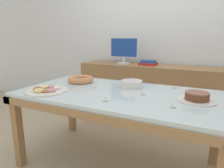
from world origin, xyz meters
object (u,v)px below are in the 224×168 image
object	(u,v)px
tealight_centre	(173,107)
pastry_platter	(46,90)
tealight_near_front	(94,87)
cake_chocolate_round	(197,97)
cake_golden_bundt	(81,80)
plate_stack	(132,84)
computer_monitor	(124,51)
tealight_right_edge	(105,100)
tealight_near_cakes	(143,94)
book_stack	(148,63)
tealight_left_edge	(175,87)

from	to	relation	value
tealight_centre	pastry_platter	bearing A→B (deg)	-177.34
tealight_near_front	tealight_centre	xyz separation A→B (m)	(0.78, -0.24, 0.00)
cake_chocolate_round	cake_golden_bundt	xyz separation A→B (m)	(-1.16, 0.12, 0.01)
cake_golden_bundt	plate_stack	bearing A→B (deg)	6.92
plate_stack	computer_monitor	bearing A→B (deg)	116.70
plate_stack	tealight_near_front	bearing A→B (deg)	-148.91
tealight_near_front	tealight_centre	bearing A→B (deg)	-17.15
cake_chocolate_round	tealight_centre	distance (m)	0.28
tealight_near_front	cake_chocolate_round	bearing A→B (deg)	-0.12
cake_golden_bundt	tealight_centre	distance (m)	1.08
computer_monitor	pastry_platter	world-z (taller)	computer_monitor
tealight_centre	tealight_right_edge	bearing A→B (deg)	-171.64
tealight_near_cakes	tealight_near_front	xyz separation A→B (m)	(-0.49, 0.02, 0.00)
book_stack	tealight_near_cakes	bearing A→B (deg)	-76.56
plate_stack	tealight_right_edge	bearing A→B (deg)	-93.46
cake_golden_bundt	computer_monitor	bearing A→B (deg)	84.57
cake_chocolate_round	tealight_centre	size ratio (longest dim) A/B	7.26
computer_monitor	cake_chocolate_round	distance (m)	1.56
book_stack	tealight_near_front	world-z (taller)	book_stack
cake_golden_bundt	book_stack	bearing A→B (deg)	64.81
cake_chocolate_round	plate_stack	world-z (taller)	cake_chocolate_round
tealight_right_edge	pastry_platter	bearing A→B (deg)	178.08
cake_chocolate_round	plate_stack	size ratio (longest dim) A/B	1.38
computer_monitor	cake_golden_bundt	distance (m)	1.02
tealight_left_edge	pastry_platter	bearing A→B (deg)	-149.26
tealight_left_edge	computer_monitor	bearing A→B (deg)	137.58
tealight_near_cakes	tealight_left_edge	bearing A→B (deg)	59.20
book_stack	cake_golden_bundt	bearing A→B (deg)	-115.19
pastry_platter	tealight_left_edge	xyz separation A→B (m)	(1.04, 0.62, -0.00)
book_stack	tealight_centre	size ratio (longest dim) A/B	6.04
tealight_right_edge	tealight_near_front	xyz separation A→B (m)	(-0.28, 0.31, 0.00)
tealight_near_cakes	tealight_near_front	distance (m)	0.49
cake_golden_bundt	plate_stack	distance (m)	0.56
plate_stack	tealight_left_edge	xyz separation A→B (m)	(0.39, 0.14, -0.02)
computer_monitor	tealight_near_front	world-z (taller)	computer_monitor
computer_monitor	tealight_centre	world-z (taller)	computer_monitor
cake_golden_bundt	tealight_near_front	bearing A→B (deg)	-26.70
computer_monitor	tealight_left_edge	bearing A→B (deg)	-42.42
cake_golden_bundt	tealight_left_edge	bearing A→B (deg)	12.33
computer_monitor	tealight_right_edge	xyz separation A→B (m)	(0.43, -1.42, -0.28)
computer_monitor	cake_chocolate_round	size ratio (longest dim) A/B	1.46
tealight_centre	tealight_left_edge	distance (m)	0.57
pastry_platter	plate_stack	distance (m)	0.81
book_stack	tealight_right_edge	distance (m)	1.43
cake_chocolate_round	book_stack	bearing A→B (deg)	122.15
cake_chocolate_round	tealight_left_edge	distance (m)	0.40
cake_golden_bundt	tealight_centre	world-z (taller)	cake_golden_bundt
tealight_centre	cake_chocolate_round	bearing A→B (deg)	59.08
plate_stack	tealight_right_edge	world-z (taller)	plate_stack
cake_chocolate_round	tealight_near_cakes	xyz separation A→B (m)	(-0.43, -0.02, -0.02)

